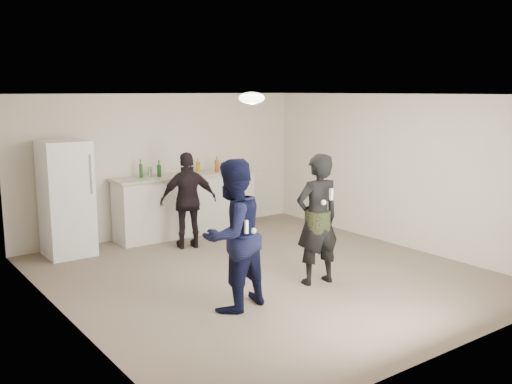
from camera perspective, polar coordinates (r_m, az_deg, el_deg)
floor at (r=8.11m, az=0.84°, el=-8.23°), size 6.00×6.00×0.00m
ceiling at (r=7.70m, az=0.89°, el=9.73°), size 6.00×6.00×0.00m
wall_back at (r=10.33m, az=-9.20°, el=2.75°), size 6.00×0.00×6.00m
wall_front at (r=5.75m, az=19.19°, el=-3.56°), size 6.00×0.00×6.00m
wall_left at (r=6.56m, az=-18.72°, el=-1.88°), size 0.00×6.00×6.00m
wall_right at (r=9.69m, az=13.98°, el=2.10°), size 0.00×6.00×6.00m
counter at (r=10.28m, az=-6.96°, el=-1.32°), size 2.60×0.56×1.05m
counter_top at (r=10.19m, az=-7.02°, el=1.68°), size 2.68×0.64×0.04m
fridge at (r=9.31m, az=-18.45°, el=-0.62°), size 0.70×0.70×1.80m
fridge_handle at (r=8.99m, az=-16.17°, el=1.71°), size 0.02×0.02×0.60m
ceiling_dome at (r=7.94m, az=-0.43°, el=9.38°), size 0.36×0.36×0.16m
shaker at (r=9.98m, az=-10.57°, el=2.01°), size 0.08×0.08×0.17m
man at (r=6.64m, az=-2.37°, el=-4.34°), size 1.00×0.86×1.79m
woman at (r=7.57m, az=6.16°, el=-2.74°), size 0.69×0.50×1.75m
camo_shorts at (r=7.58m, az=6.16°, el=-2.92°), size 0.34×0.34×0.28m
spectator at (r=9.33m, az=-6.77°, el=-0.85°), size 1.00×0.65×1.58m
remote_man at (r=6.38m, az=-0.98°, el=-3.50°), size 0.04×0.04×0.15m
nunchuk_man at (r=6.49m, az=-0.27°, el=-3.90°), size 0.07×0.07×0.07m
remote_woman at (r=7.32m, az=7.53°, el=-0.22°), size 0.04×0.04×0.15m
nunchuk_woman at (r=7.29m, az=6.78°, el=-1.04°), size 0.07×0.07×0.07m
bottle_cluster at (r=10.24m, az=-6.74°, el=2.41°), size 1.78×0.28×0.24m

